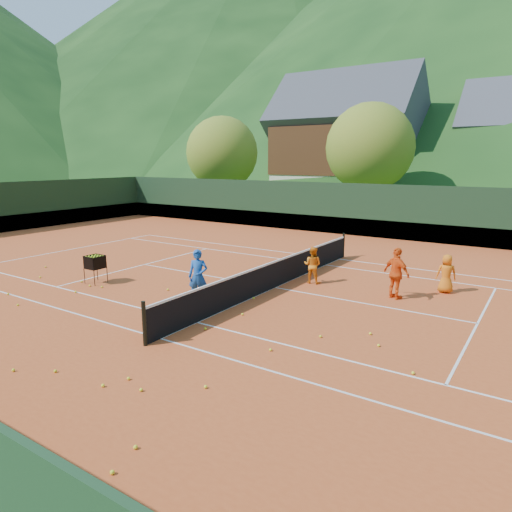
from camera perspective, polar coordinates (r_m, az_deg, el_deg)
The scene contains 40 objects.
ground at distance 15.81m, azimuth 2.36°, elevation -4.03°, with size 400.00×400.00×0.00m, color #2E571B.
clay_court at distance 15.81m, azimuth 2.37°, elevation -4.00°, with size 40.00×24.00×0.02m, color #B5461D.
mountain_far_left at distance 195.52m, azimuth 2.59°, elevation 25.52°, with size 260.00×260.00×100.00m, color black.
coach at distance 14.11m, azimuth -7.25°, elevation -2.52°, with size 0.60×0.40×1.66m, color #194FA4.
student_a at distance 16.35m, azimuth 7.07°, elevation -1.12°, with size 0.64×0.50×1.32m, color orange.
student_b at distance 15.03m, azimuth 17.15°, elevation -2.10°, with size 0.97×0.40×1.65m, color #F35715.
student_c at distance 16.31m, azimuth 22.69°, elevation -2.05°, with size 0.63×0.41×1.29m, color orange.
tennis_ball_0 at distance 14.52m, azimuth -0.30°, elevation -5.27°, with size 0.07×0.07×0.07m, color yellow.
tennis_ball_1 at distance 12.03m, azimuth 14.10°, elevation -9.39°, with size 0.07×0.07×0.07m, color yellow.
tennis_ball_2 at distance 16.92m, azimuth -20.08°, elevation -3.51°, with size 0.07×0.07×0.07m, color yellow.
tennis_ball_3 at distance 11.62m, azimuth 8.06°, elevation -9.91°, with size 0.07×0.07×0.07m, color yellow.
tennis_ball_4 at distance 12.07m, azimuth -6.36°, elevation -9.02°, with size 0.07×0.07×0.07m, color yellow.
tennis_ball_5 at distance 18.85m, azimuth -25.38°, elevation -2.40°, with size 0.07×0.07×0.07m, color yellow.
tennis_ball_6 at distance 10.23m, azimuth 19.04°, elevation -13.65°, with size 0.07×0.07×0.07m, color yellow.
tennis_ball_7 at distance 13.06m, azimuth -1.71°, elevation -7.28°, with size 0.07×0.07×0.07m, color yellow.
tennis_ball_8 at distance 11.37m, azimuth 15.08°, elevation -10.73°, with size 0.07×0.07×0.07m, color yellow.
tennis_ball_9 at distance 7.79m, azimuth -14.83°, elevation -22.10°, with size 0.07×0.07×0.07m, color yellow.
tennis_ball_10 at distance 20.53m, azimuth -24.82°, elevation -1.24°, with size 0.07×0.07×0.07m, color yellow.
tennis_ball_11 at distance 14.38m, azimuth -6.11°, elevation -5.52°, with size 0.07×0.07×0.07m, color yellow.
tennis_ball_12 at distance 11.05m, azimuth -28.07°, elevation -12.47°, with size 0.07×0.07×0.07m, color yellow.
tennis_ball_13 at distance 9.34m, azimuth -14.17°, elevation -15.92°, with size 0.07×0.07×0.07m, color yellow.
tennis_ball_16 at distance 9.23m, azimuth -6.32°, elevation -15.94°, with size 0.07×0.07×0.07m, color yellow.
tennis_ball_17 at distance 17.58m, azimuth -20.96°, elevation -3.00°, with size 0.07×0.07×0.07m, color yellow.
tennis_ball_18 at distance 15.62m, azimuth -27.63°, elevation -5.44°, with size 0.07×0.07×0.07m, color yellow.
tennis_ball_19 at distance 10.76m, azimuth 1.83°, elevation -11.64°, with size 0.07×0.07×0.07m, color yellow.
tennis_ball_20 at distance 9.82m, azimuth -15.65°, elevation -14.53°, with size 0.07×0.07×0.07m, color yellow.
tennis_ball_21 at distance 15.73m, azimuth -10.97°, elevation -4.14°, with size 0.07×0.07×0.07m, color yellow.
tennis_ball_22 at distance 17.00m, azimuth -28.58°, elevation -4.19°, with size 0.07×0.07×0.07m, color yellow.
tennis_ball_24 at distance 9.70m, azimuth -18.59°, elevation -15.09°, with size 0.07×0.07×0.07m, color yellow.
tennis_ball_25 at distance 10.63m, azimuth -23.80°, elevation -13.02°, with size 0.07×0.07×0.07m, color yellow.
tennis_ball_26 at distance 16.32m, azimuth -21.62°, elevation -4.19°, with size 0.07×0.07×0.07m, color yellow.
tennis_ball_27 at distance 16.63m, azimuth -18.71°, elevation -3.67°, with size 0.07×0.07×0.07m, color yellow.
tennis_ball_28 at distance 7.38m, azimuth -17.53°, elevation -24.39°, with size 0.07×0.07×0.07m, color yellow.
court_lines at distance 15.81m, azimuth 2.37°, elevation -3.95°, with size 23.83×11.03×0.00m.
tennis_net at distance 15.68m, azimuth 2.38°, elevation -2.20°, with size 0.10×12.07×1.10m.
perimeter_fence at distance 15.51m, azimuth 2.41°, elevation 0.47°, with size 40.40×24.24×3.00m.
ball_hopper at distance 17.18m, azimuth -19.49°, elevation -0.79°, with size 0.57×0.57×1.00m.
chalet_left at distance 46.59m, azimuth 11.19°, elevation 13.38°, with size 13.80×9.93×12.92m.
tree_a at distance 39.12m, azimuth -4.23°, elevation 12.73°, with size 6.00×6.00×7.88m.
tree_b at distance 35.09m, azimuth 14.06°, elevation 13.03°, with size 6.40×6.40×8.40m.
Camera 1 is at (7.81, -13.04, 4.37)m, focal length 32.00 mm.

